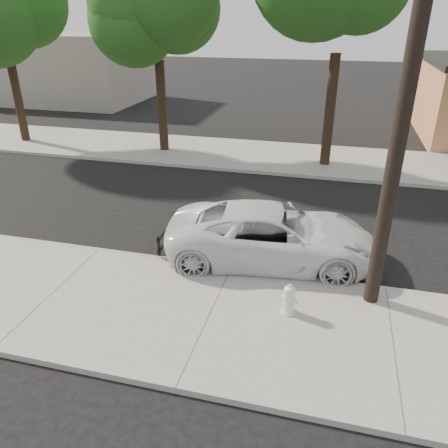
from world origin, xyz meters
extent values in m
plane|color=black|center=(0.00, 0.00, 0.00)|extent=(120.00, 120.00, 0.00)
cube|color=gray|center=(0.00, -4.30, 0.07)|extent=(90.00, 4.40, 0.15)
cube|color=gray|center=(0.00, 8.50, 0.07)|extent=(90.00, 5.00, 0.15)
cube|color=#9E9B93|center=(0.00, -2.10, 0.07)|extent=(90.00, 0.12, 0.16)
cube|color=gray|center=(-20.00, 20.00, 2.50)|extent=(14.00, 8.00, 5.00)
cylinder|color=black|center=(3.60, -2.70, 4.65)|extent=(0.34, 0.34, 9.00)
cylinder|color=black|center=(-14.00, 8.00, 2.40)|extent=(0.44, 0.44, 4.50)
sphere|color=#1E4914|center=(-14.00, 8.00, 6.15)|extent=(4.50, 4.50, 4.50)
cylinder|color=black|center=(-6.00, 8.20, 2.28)|extent=(0.44, 0.44, 4.25)
sphere|color=#1E4914|center=(-6.00, 8.20, 5.80)|extent=(4.20, 4.20, 4.20)
cylinder|color=black|center=(2.00, 7.80, 2.53)|extent=(0.44, 0.44, 4.75)
sphere|color=#1E4914|center=(2.00, 7.80, 6.50)|extent=(4.80, 4.80, 4.80)
imported|color=white|center=(0.96, -1.20, 0.81)|extent=(6.13, 3.43, 1.62)
cylinder|color=silver|center=(1.74, -3.71, 0.18)|extent=(0.35, 0.35, 0.06)
cylinder|color=silver|center=(1.74, -3.71, 0.45)|extent=(0.26, 0.26, 0.59)
ellipsoid|color=silver|center=(1.74, -3.71, 0.76)|extent=(0.28, 0.28, 0.20)
cylinder|color=silver|center=(1.74, -3.71, 0.51)|extent=(0.39, 0.24, 0.12)
cylinder|color=silver|center=(1.74, -3.71, 0.51)|extent=(0.21, 0.23, 0.15)
camera|label=1|loc=(2.35, -12.00, 6.37)|focal=35.00mm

